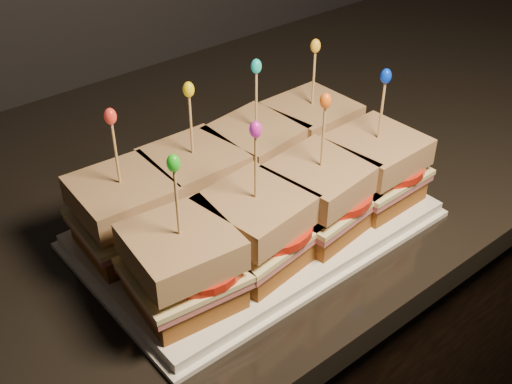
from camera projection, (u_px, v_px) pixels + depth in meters
granite_slab at (31, 254)px, 0.73m from camera, size 2.36×0.67×0.03m
platter at (256, 225)px, 0.73m from camera, size 0.38×0.23×0.02m
platter_rim at (256, 229)px, 0.73m from camera, size 0.39×0.24×0.01m
sandwich_0_bread_bot at (128, 235)px, 0.68m from camera, size 0.10×0.10×0.03m
sandwich_0_ham at (126, 222)px, 0.67m from camera, size 0.11×0.10×0.01m
sandwich_0_cheese at (125, 217)px, 0.67m from camera, size 0.11×0.10×0.01m
sandwich_0_tomato at (137, 209)px, 0.67m from camera, size 0.09×0.09×0.01m
sandwich_0_bread_top at (122, 195)px, 0.65m from camera, size 0.10×0.10×0.03m
sandwich_0_pick at (116, 157)px, 0.63m from camera, size 0.00×0.00×0.09m
sandwich_0_frill at (110, 116)px, 0.60m from camera, size 0.01×0.01×0.02m
sandwich_1_bread_bot at (196, 203)px, 0.73m from camera, size 0.09×0.09×0.03m
sandwich_1_ham at (195, 191)px, 0.72m from camera, size 0.10×0.10×0.01m
sandwich_1_cheese at (195, 186)px, 0.72m from camera, size 0.10×0.10×0.01m
sandwich_1_tomato at (207, 179)px, 0.71m from camera, size 0.09×0.09×0.01m
sandwich_1_bread_top at (194, 165)px, 0.70m from camera, size 0.09×0.09×0.03m
sandwich_1_pick at (191, 128)px, 0.67m from camera, size 0.00×0.00×0.09m
sandwich_1_frill at (189, 89)px, 0.65m from camera, size 0.01×0.01×0.02m
sandwich_2_bread_bot at (256, 176)px, 0.78m from camera, size 0.10×0.10×0.03m
sandwich_2_ham at (256, 164)px, 0.77m from camera, size 0.11×0.11×0.01m
sandwich_2_cheese at (256, 159)px, 0.76m from camera, size 0.11×0.11×0.01m
sandwich_2_tomato at (267, 152)px, 0.76m from camera, size 0.09×0.09×0.01m
sandwich_2_bread_top at (256, 139)px, 0.75m from camera, size 0.10×0.10×0.03m
sandwich_2_pick at (256, 103)px, 0.72m from camera, size 0.00×0.00×0.09m
sandwich_2_frill at (256, 66)px, 0.69m from camera, size 0.01×0.01×0.02m
sandwich_3_bread_bot at (310, 151)px, 0.82m from camera, size 0.09×0.09×0.03m
sandwich_3_ham at (310, 140)px, 0.81m from camera, size 0.10×0.10×0.01m
sandwich_3_cheese at (311, 135)px, 0.81m from camera, size 0.10×0.10×0.01m
sandwich_3_tomato at (321, 129)px, 0.81m from camera, size 0.09×0.09×0.01m
sandwich_3_bread_top at (312, 116)px, 0.79m from camera, size 0.09×0.09×0.03m
sandwich_3_pick at (314, 82)px, 0.77m from camera, size 0.00×0.00×0.09m
sandwich_3_frill at (316, 46)px, 0.74m from camera, size 0.01×0.01×0.02m
sandwich_4_bread_bot at (184, 288)px, 0.62m from camera, size 0.10×0.10×0.03m
sandwich_4_ham at (183, 275)px, 0.61m from camera, size 0.11×0.11×0.01m
sandwich_4_cheese at (183, 270)px, 0.60m from camera, size 0.11×0.11×0.01m
sandwich_4_tomato at (197, 262)px, 0.60m from camera, size 0.09×0.09×0.01m
sandwich_4_bread_top at (181, 247)px, 0.59m from camera, size 0.10×0.10×0.03m
sandwich_4_pick at (177, 207)px, 0.56m from camera, size 0.00×0.00×0.09m
sandwich_4_frill at (173, 163)px, 0.53m from camera, size 0.01×0.01×0.02m
sandwich_5_bread_bot at (256, 250)px, 0.66m from camera, size 0.10×0.10×0.03m
sandwich_5_ham at (256, 237)px, 0.65m from camera, size 0.11×0.11×0.01m
sandwich_5_cheese at (256, 232)px, 0.65m from camera, size 0.11×0.11×0.01m
sandwich_5_tomato at (269, 224)px, 0.65m from camera, size 0.09×0.09×0.01m
sandwich_5_bread_top at (256, 210)px, 0.63m from camera, size 0.10×0.10×0.03m
sandwich_5_pick at (256, 171)px, 0.61m from camera, size 0.00×0.00×0.09m
sandwich_5_frill at (256, 130)px, 0.58m from camera, size 0.01×0.01×0.02m
sandwich_6_bread_bot at (318, 217)px, 0.71m from camera, size 0.10×0.10×0.03m
sandwich_6_ham at (318, 204)px, 0.70m from camera, size 0.11×0.11×0.01m
sandwich_6_cheese at (319, 199)px, 0.70m from camera, size 0.11×0.11×0.01m
sandwich_6_tomato at (331, 192)px, 0.69m from camera, size 0.09×0.09×0.01m
sandwich_6_bread_top at (320, 178)px, 0.68m from camera, size 0.10×0.10×0.03m
sandwich_6_pick at (323, 141)px, 0.65m from camera, size 0.00×0.00×0.09m
sandwich_6_frill at (326, 101)px, 0.63m from camera, size 0.01×0.01×0.02m
sandwich_7_bread_bot at (372, 187)px, 0.76m from camera, size 0.09×0.09×0.03m
sandwich_7_ham at (373, 176)px, 0.75m from camera, size 0.10×0.10×0.01m
sandwich_7_cheese at (374, 171)px, 0.74m from camera, size 0.10×0.10×0.01m
sandwich_7_tomato at (386, 164)px, 0.74m from camera, size 0.09×0.09×0.01m
sandwich_7_bread_top at (377, 150)px, 0.73m from camera, size 0.10×0.10×0.03m
sandwich_7_pick at (381, 114)px, 0.70m from camera, size 0.00×0.00×0.09m
sandwich_7_frill at (386, 76)px, 0.67m from camera, size 0.01×0.01×0.02m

